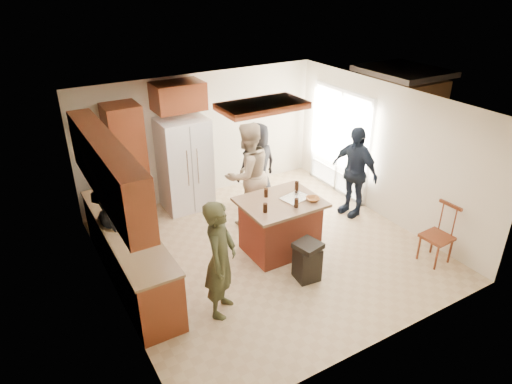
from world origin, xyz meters
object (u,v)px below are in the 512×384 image
refrigerator (185,164)px  trash_bin (307,261)px  person_behind_right (257,165)px  person_front_left (220,259)px  person_side_right (354,171)px  person_behind_left (248,174)px  kitchen_island (280,225)px  spindle_chair (438,236)px  person_counter (116,229)px

refrigerator → trash_bin: (0.66, -3.07, -0.58)m
person_behind_right → person_front_left: bearing=47.4°
person_behind_right → refrigerator: refrigerator is taller
person_side_right → person_behind_left: bearing=-120.0°
refrigerator → person_behind_right: bearing=-24.7°
refrigerator → kitchen_island: (0.72, -2.22, -0.43)m
person_front_left → kitchen_island: person_front_left is taller
person_behind_left → kitchen_island: bearing=79.6°
person_side_right → spindle_chair: 1.96m
refrigerator → person_front_left: bearing=-104.3°
person_front_left → person_side_right: 3.60m
person_side_right → refrigerator: refrigerator is taller
kitchen_island → refrigerator: bearing=108.1°
person_side_right → refrigerator: (-2.60, 1.84, 0.03)m
person_counter → person_behind_left: bearing=-93.7°
person_behind_right → refrigerator: (-1.26, 0.58, 0.07)m
person_behind_left → person_counter: size_ratio=1.21×
person_counter → person_side_right: bearing=-107.1°
person_behind_left → refrigerator: size_ratio=1.06×
person_front_left → person_counter: size_ratio=1.08×
person_behind_left → refrigerator: (-0.74, 1.11, -0.06)m
refrigerator → kitchen_island: size_ratio=1.41×
person_front_left → trash_bin: bearing=-47.6°
person_counter → person_front_left: bearing=-161.2°
person_front_left → person_side_right: bearing=-27.3°
person_side_right → person_counter: (-4.34, 0.33, -0.08)m
person_behind_left → person_side_right: (1.86, -0.73, -0.09)m
spindle_chair → person_side_right: bearing=93.3°
person_counter → kitchen_island: bearing=-118.8°
person_front_left → person_behind_left: size_ratio=0.89×
person_behind_left → person_behind_right: bearing=-143.9°
trash_bin → spindle_chair: bearing=-18.2°
person_behind_left → person_side_right: bearing=149.2°
refrigerator → person_counter: bearing=-139.0°
trash_bin → person_behind_right: bearing=76.3°
kitchen_island → spindle_chair: (1.99, -1.53, -0.02)m
person_behind_right → kitchen_island: person_behind_right is taller
person_behind_left → trash_bin: (-0.09, -1.96, -0.64)m
person_behind_left → person_behind_right: size_ratio=1.15×
person_front_left → trash_bin: person_front_left is taller
person_behind_right → person_counter: person_behind_right is taller
kitchen_island → person_front_left: bearing=-150.7°
person_behind_left → person_side_right: person_behind_left is taller
refrigerator → spindle_chair: size_ratio=1.81×
person_behind_right → person_side_right: person_side_right is taller
spindle_chair → person_counter: bearing=153.3°
trash_bin → kitchen_island: bearing=85.5°
person_behind_left → person_counter: person_behind_left is taller
person_behind_left → refrigerator: 1.34m
person_front_left → kitchen_island: 1.77m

